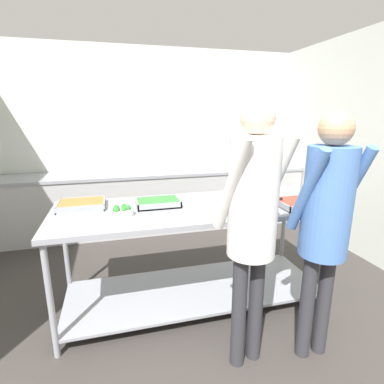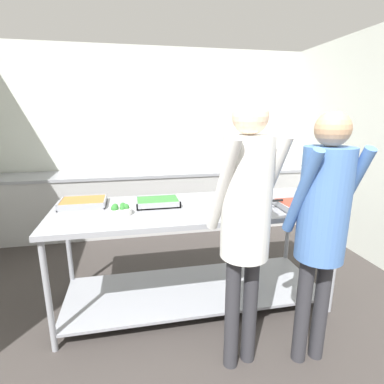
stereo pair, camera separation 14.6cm
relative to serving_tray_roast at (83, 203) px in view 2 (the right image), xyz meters
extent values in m
cube|color=silver|center=(0.86, 2.09, 0.37)|extent=(4.68, 0.06, 2.65)
cube|color=#A8A8A8|center=(0.86, 1.72, -0.53)|extent=(4.52, 0.62, 0.84)
cube|color=gray|center=(0.86, 1.72, -0.09)|extent=(4.52, 0.65, 0.04)
cube|color=black|center=(0.79, 1.72, -0.08)|extent=(0.48, 0.38, 0.02)
cube|color=gray|center=(0.94, -0.21, -0.05)|extent=(2.38, 0.88, 0.04)
cube|color=gray|center=(0.94, -0.21, -0.83)|extent=(2.30, 0.80, 0.02)
cylinder|color=gray|center=(-0.20, -0.60, -0.51)|extent=(0.04, 0.04, 0.89)
cylinder|color=gray|center=(2.08, -0.60, -0.51)|extent=(0.04, 0.04, 0.89)
cylinder|color=gray|center=(-0.20, 0.18, -0.51)|extent=(0.04, 0.04, 0.89)
cylinder|color=gray|center=(2.08, 0.18, -0.51)|extent=(0.04, 0.04, 0.89)
cube|color=gray|center=(0.00, 0.00, -0.02)|extent=(0.38, 0.30, 0.01)
cube|color=#9E6B33|center=(0.00, 0.00, 0.01)|extent=(0.36, 0.28, 0.04)
cube|color=gray|center=(0.00, -0.15, 0.00)|extent=(0.38, 0.01, 0.05)
cube|color=gray|center=(0.00, 0.15, 0.00)|extent=(0.38, 0.01, 0.05)
cube|color=gray|center=(-0.19, 0.00, 0.00)|extent=(0.01, 0.30, 0.05)
cube|color=gray|center=(0.19, 0.00, 0.00)|extent=(0.01, 0.30, 0.05)
cylinder|color=silver|center=(0.32, -0.31, 0.00)|extent=(0.19, 0.19, 0.05)
sphere|color=#2D702D|center=(0.37, -0.32, 0.04)|extent=(0.05, 0.05, 0.05)
sphere|color=#2D702D|center=(0.34, -0.27, 0.04)|extent=(0.05, 0.05, 0.05)
sphere|color=#2D702D|center=(0.28, -0.29, 0.04)|extent=(0.05, 0.05, 0.05)
sphere|color=#2D702D|center=(0.28, -0.34, 0.04)|extent=(0.06, 0.06, 0.06)
sphere|color=#2D702D|center=(0.34, -0.34, 0.04)|extent=(0.04, 0.04, 0.04)
cube|color=gray|center=(0.63, -0.11, -0.02)|extent=(0.37, 0.26, 0.01)
cube|color=#387A38|center=(0.63, -0.11, 0.01)|extent=(0.35, 0.24, 0.04)
cube|color=gray|center=(0.63, -0.24, 0.00)|extent=(0.37, 0.01, 0.05)
cube|color=gray|center=(0.63, 0.01, 0.00)|extent=(0.37, 0.01, 0.05)
cube|color=gray|center=(0.45, -0.11, 0.00)|extent=(0.01, 0.26, 0.05)
cube|color=gray|center=(0.81, -0.11, 0.00)|extent=(0.01, 0.26, 0.05)
cylinder|color=white|center=(0.97, -0.36, -0.02)|extent=(0.24, 0.24, 0.01)
cylinder|color=white|center=(0.97, -0.36, -0.01)|extent=(0.24, 0.24, 0.01)
cylinder|color=white|center=(0.97, -0.36, 0.00)|extent=(0.24, 0.24, 0.01)
cylinder|color=gray|center=(1.36, -0.42, 0.02)|extent=(0.31, 0.31, 0.08)
cylinder|color=brown|center=(1.36, -0.42, 0.05)|extent=(0.27, 0.27, 0.01)
cylinder|color=black|center=(1.58, -0.42, 0.05)|extent=(0.14, 0.02, 0.02)
cube|color=gray|center=(1.85, -0.44, -0.02)|extent=(0.46, 0.31, 0.01)
cube|color=#B23D2D|center=(1.85, -0.44, 0.01)|extent=(0.43, 0.29, 0.04)
cube|color=gray|center=(1.85, -0.60, 0.00)|extent=(0.46, 0.01, 0.05)
cube|color=gray|center=(1.85, -0.29, 0.00)|extent=(0.46, 0.01, 0.05)
cube|color=gray|center=(1.62, -0.44, 0.00)|extent=(0.01, 0.31, 0.05)
cube|color=gray|center=(2.07, -0.44, 0.00)|extent=(0.01, 0.31, 0.05)
cylinder|color=#2D2D33|center=(1.03, -0.99, -0.54)|extent=(0.10, 0.10, 0.82)
cylinder|color=#2D2D33|center=(1.17, -0.96, -0.54)|extent=(0.10, 0.10, 0.82)
cylinder|color=silver|center=(0.94, -1.00, 0.34)|extent=(0.13, 0.34, 0.61)
cylinder|color=silver|center=(1.26, -0.94, 0.34)|extent=(0.13, 0.34, 0.61)
cylinder|color=silver|center=(1.10, -0.97, 0.25)|extent=(0.31, 0.31, 0.76)
sphere|color=beige|center=(1.10, -0.97, 0.73)|extent=(0.21, 0.21, 0.21)
cylinder|color=#2D2D33|center=(1.53, -1.04, -0.56)|extent=(0.10, 0.10, 0.79)
cylinder|color=#2D2D33|center=(1.66, -1.03, -0.56)|extent=(0.10, 0.10, 0.79)
cylinder|color=#4770B2|center=(1.43, -1.04, 0.28)|extent=(0.07, 0.32, 0.59)
cylinder|color=#4770B2|center=(1.76, -1.03, 0.28)|extent=(0.07, 0.32, 0.59)
cylinder|color=#4770B2|center=(1.60, -1.04, 0.19)|extent=(0.31, 0.31, 0.73)
sphere|color=tan|center=(1.60, -1.04, 0.66)|extent=(0.21, 0.21, 0.21)
cylinder|color=brown|center=(2.51, 1.63, 0.00)|extent=(0.07, 0.07, 0.15)
cone|color=brown|center=(2.51, 1.63, 0.11)|extent=(0.06, 0.06, 0.06)
cylinder|color=black|center=(2.51, 1.63, 0.14)|extent=(0.03, 0.03, 0.02)
camera|label=1|loc=(0.28, -2.59, 0.75)|focal=28.00mm
camera|label=2|loc=(0.42, -2.62, 0.75)|focal=28.00mm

